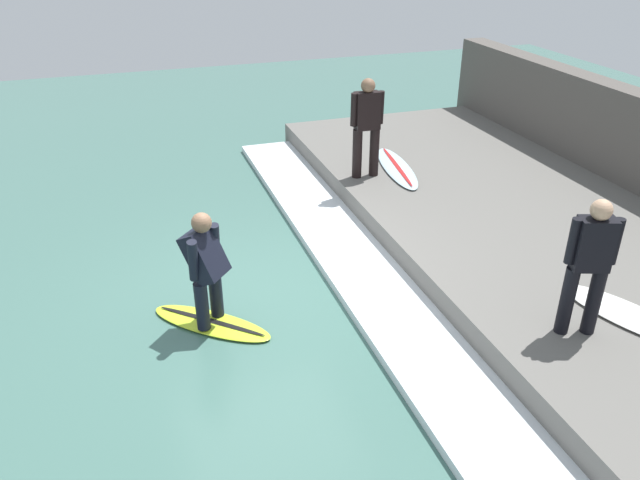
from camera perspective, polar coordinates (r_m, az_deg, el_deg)
name	(u,v)px	position (r m, az deg, el deg)	size (l,w,h in m)	color
ground_plane	(261,296)	(8.34, -5.43, -5.10)	(28.00, 28.00, 0.00)	#426B60
concrete_ledge	(533,236)	(9.88, 18.86, 0.37)	(4.40, 11.80, 0.42)	#66635E
wave_foam_crest	(364,274)	(8.69, 4.05, -3.11)	(1.04, 11.21, 0.12)	silver
surfboard_riding	(211,323)	(7.85, -9.90, -7.47)	(1.53, 1.45, 0.07)	#BFE02D
surfer_riding	(206,264)	(7.41, -10.42, -2.16)	(0.61, 0.61, 1.46)	black
surfer_waiting_near	(367,123)	(10.67, 4.30, 10.64)	(0.58, 0.28, 1.70)	black
surfboard_waiting_near	(397,168)	(11.33, 7.04, 6.59)	(0.80, 2.12, 0.07)	silver
surfer_waiting_far	(590,261)	(7.04, 23.43, -1.77)	(0.51, 0.33, 1.59)	black
surfboard_waiting_far	(629,315)	(7.96, 26.40, -6.17)	(1.06, 1.70, 0.06)	white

